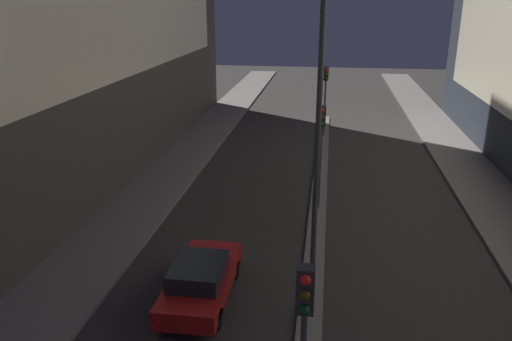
# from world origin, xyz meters

# --- Properties ---
(median_strip) EXTENTS (0.75, 34.43, 0.12)m
(median_strip) POSITION_xyz_m (0.00, 18.22, 0.06)
(median_strip) COLOR #66605B
(median_strip) RESTS_ON ground
(traffic_light_near) EXTENTS (0.32, 0.42, 4.69)m
(traffic_light_near) POSITION_xyz_m (0.00, 3.26, 3.56)
(traffic_light_near) COLOR #383838
(traffic_light_near) RESTS_ON median_strip
(traffic_light_mid) EXTENTS (0.32, 0.42, 4.69)m
(traffic_light_mid) POSITION_xyz_m (0.00, 16.79, 3.56)
(traffic_light_mid) COLOR #383838
(traffic_light_mid) RESTS_ON median_strip
(traffic_light_far) EXTENTS (0.32, 0.42, 4.69)m
(traffic_light_far) POSITION_xyz_m (0.00, 29.39, 3.56)
(traffic_light_far) COLOR #383838
(traffic_light_far) RESTS_ON median_strip
(street_lamp) EXTENTS (0.64, 0.64, 9.90)m
(street_lamp) POSITION_xyz_m (0.00, 9.03, 7.35)
(street_lamp) COLOR #383838
(street_lamp) RESTS_ON median_strip
(car_left_lane) EXTENTS (1.84, 4.49, 1.48)m
(car_left_lane) POSITION_xyz_m (-3.48, 9.04, 0.75)
(car_left_lane) COLOR maroon
(car_left_lane) RESTS_ON ground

